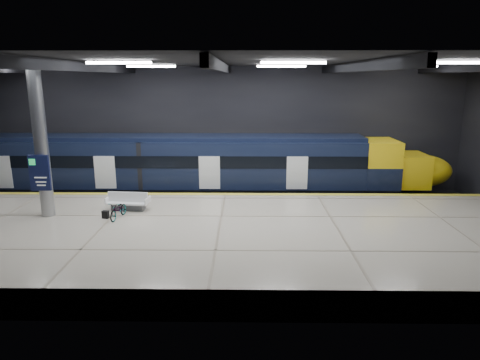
{
  "coord_description": "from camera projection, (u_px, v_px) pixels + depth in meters",
  "views": [
    {
      "loc": [
        1.11,
        -19.71,
        7.32
      ],
      "look_at": [
        0.82,
        1.5,
        2.2
      ],
      "focal_mm": 32.0,
      "sensor_mm": 36.0,
      "label": 1
    }
  ],
  "objects": [
    {
      "name": "bicycle",
      "position": [
        118.0,
        210.0,
        19.23
      ],
      "size": [
        0.77,
        1.59,
        0.8
      ],
      "primitive_type": "imported",
      "rotation": [
        0.0,
        0.0,
        -0.16
      ],
      "color": "#99999E",
      "rests_on": "platform"
    },
    {
      "name": "ground",
      "position": [
        223.0,
        231.0,
        20.88
      ],
      "size": [
        30.0,
        30.0,
        0.0
      ],
      "primitive_type": "plane",
      "color": "black",
      "rests_on": "ground"
    },
    {
      "name": "platform",
      "position": [
        220.0,
        239.0,
        18.33
      ],
      "size": [
        30.0,
        11.0,
        1.1
      ],
      "primitive_type": "cube",
      "color": "beige",
      "rests_on": "ground"
    },
    {
      "name": "train",
      "position": [
        191.0,
        167.0,
        25.77
      ],
      "size": [
        29.4,
        2.84,
        3.79
      ],
      "color": "black",
      "rests_on": "ground"
    },
    {
      "name": "info_column",
      "position": [
        41.0,
        143.0,
        18.95
      ],
      "size": [
        0.9,
        0.78,
        6.9
      ],
      "color": "#9EA0A5",
      "rests_on": "platform"
    },
    {
      "name": "safety_strip",
      "position": [
        225.0,
        194.0,
        23.3
      ],
      "size": [
        30.0,
        0.4,
        0.01
      ],
      "primitive_type": "cube",
      "color": "yellow",
      "rests_on": "platform"
    },
    {
      "name": "room_shell",
      "position": [
        222.0,
        113.0,
        19.55
      ],
      "size": [
        30.1,
        16.1,
        8.05
      ],
      "color": "black",
      "rests_on": "ground"
    },
    {
      "name": "pannier_bag",
      "position": [
        106.0,
        215.0,
        19.29
      ],
      "size": [
        0.33,
        0.25,
        0.35
      ],
      "primitive_type": "cube",
      "rotation": [
        0.0,
        0.0,
        -0.24
      ],
      "color": "black",
      "rests_on": "platform"
    },
    {
      "name": "bench",
      "position": [
        128.0,
        204.0,
        20.5
      ],
      "size": [
        2.07,
        1.0,
        0.88
      ],
      "rotation": [
        0.0,
        0.0,
        -0.09
      ],
      "color": "#595B60",
      "rests_on": "platform"
    },
    {
      "name": "rails",
      "position": [
        228.0,
        198.0,
        26.21
      ],
      "size": [
        30.0,
        1.52,
        0.16
      ],
      "color": "gray",
      "rests_on": "ground"
    }
  ]
}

